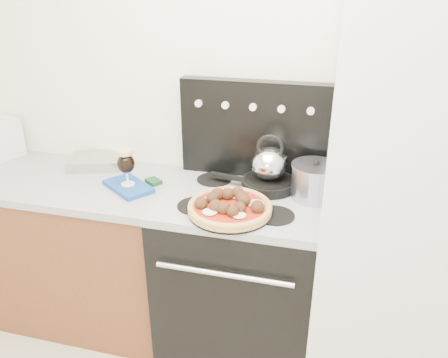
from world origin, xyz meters
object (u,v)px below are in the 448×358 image
(pizza_pan, at_px, (230,212))
(tea_kettle, at_px, (269,161))
(pizza, at_px, (230,206))
(skillet, at_px, (268,184))
(stock_pot, at_px, (315,182))
(oven_mitt, at_px, (128,186))
(base_cabinet, at_px, (58,247))
(beer_glass, at_px, (126,167))
(stove_body, at_px, (240,278))
(fridge, at_px, (397,211))

(pizza_pan, relative_size, tea_kettle, 1.89)
(pizza, relative_size, skillet, 1.39)
(pizza_pan, relative_size, stock_pot, 1.69)
(oven_mitt, xyz_separation_m, skillet, (0.70, 0.14, 0.03))
(base_cabinet, distance_m, beer_glass, 0.79)
(oven_mitt, relative_size, pizza, 0.72)
(stock_pot, bearing_deg, stove_body, -166.92)
(oven_mitt, relative_size, pizza_pan, 0.73)
(beer_glass, bearing_deg, tea_kettle, 11.48)
(pizza_pan, relative_size, skillet, 1.38)
(stove_body, height_order, pizza_pan, pizza_pan)
(base_cabinet, xyz_separation_m, stock_pot, (1.44, 0.05, 0.57))
(stove_body, height_order, stock_pot, stock_pot)
(base_cabinet, height_order, tea_kettle, tea_kettle)
(base_cabinet, relative_size, fridge, 0.76)
(beer_glass, bearing_deg, stock_pot, 5.93)
(beer_glass, relative_size, pizza, 0.51)
(beer_glass, xyz_separation_m, pizza_pan, (0.57, -0.16, -0.09))
(skillet, bearing_deg, stock_pot, -11.44)
(stock_pot, bearing_deg, oven_mitt, -174.07)
(stove_body, bearing_deg, skillet, 48.60)
(oven_mitt, height_order, pizza, pizza)
(stove_body, height_order, oven_mitt, oven_mitt)
(oven_mitt, height_order, pizza_pan, pizza_pan)
(stove_body, distance_m, stock_pot, 0.66)
(beer_glass, height_order, pizza_pan, beer_glass)
(tea_kettle, bearing_deg, skillet, 0.00)
(base_cabinet, relative_size, skillet, 5.41)
(skillet, bearing_deg, oven_mitt, -168.52)
(pizza, xyz_separation_m, stock_pot, (0.35, 0.25, 0.04))
(fridge, xyz_separation_m, skillet, (-0.59, 0.15, -0.01))
(fridge, distance_m, oven_mitt, 1.29)
(tea_kettle, bearing_deg, pizza, -114.86)
(pizza_pan, bearing_deg, beer_glass, 164.55)
(stove_body, height_order, beer_glass, beer_glass)
(skillet, relative_size, tea_kettle, 1.37)
(beer_glass, xyz_separation_m, skillet, (0.70, 0.14, -0.07))
(pizza_pan, distance_m, stock_pot, 0.44)
(pizza, relative_size, stock_pot, 1.71)
(base_cabinet, distance_m, oven_mitt, 0.71)
(beer_glass, bearing_deg, stove_body, 1.77)
(beer_glass, bearing_deg, skillet, 11.48)
(tea_kettle, xyz_separation_m, stock_pot, (0.23, -0.05, -0.07))
(stove_body, relative_size, oven_mitt, 3.28)
(tea_kettle, relative_size, stock_pot, 0.89)
(oven_mitt, height_order, beer_glass, beer_glass)
(stove_body, distance_m, pizza, 0.55)
(fridge, bearing_deg, tea_kettle, 165.95)
(fridge, height_order, tea_kettle, fridge)
(stove_body, relative_size, pizza, 2.36)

